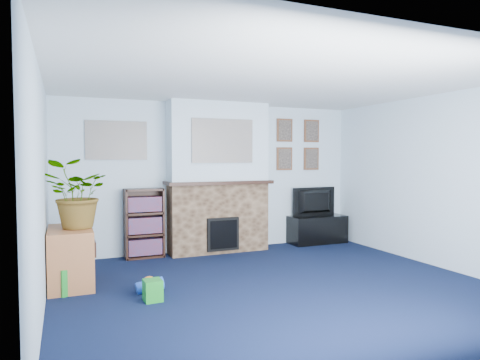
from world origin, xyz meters
name	(u,v)px	position (x,y,z in m)	size (l,w,h in m)	color
floor	(277,287)	(0.00, 0.00, 0.00)	(5.00, 4.50, 0.01)	black
ceiling	(278,81)	(0.00, 0.00, 2.40)	(5.00, 4.50, 0.01)	white
wall_back	(214,177)	(0.00, 2.25, 1.20)	(5.00, 0.04, 2.40)	silver
wall_front	(431,205)	(0.00, -2.25, 1.20)	(5.00, 0.04, 2.40)	silver
wall_left	(41,192)	(-2.50, 0.00, 1.20)	(0.04, 4.50, 2.40)	silver
wall_right	(438,181)	(2.50, 0.00, 1.20)	(0.04, 4.50, 2.40)	silver
chimney_breast	(218,179)	(0.00, 2.05, 1.18)	(1.72, 0.50, 2.40)	brown
collage_main	(223,141)	(0.00, 1.84, 1.78)	(1.00, 0.03, 0.68)	gray
collage_left	(117,140)	(-1.55, 2.23, 1.78)	(0.90, 0.03, 0.58)	gray
portrait_tl	(285,130)	(1.30, 2.23, 2.00)	(0.30, 0.03, 0.40)	brown
portrait_tr	(311,131)	(1.85, 2.23, 2.00)	(0.30, 0.03, 0.40)	brown
portrait_bl	(284,159)	(1.30, 2.23, 1.50)	(0.30, 0.03, 0.40)	brown
portrait_br	(311,159)	(1.85, 2.23, 1.50)	(0.30, 0.03, 0.40)	brown
tv_stand	(317,230)	(1.86, 2.03, 0.23)	(1.03, 0.43, 0.49)	black
television	(317,202)	(1.86, 2.05, 0.74)	(0.87, 0.11, 0.50)	black
bookshelf	(144,225)	(-1.18, 2.11, 0.50)	(0.58, 0.28, 1.05)	black
sideboard	(71,256)	(-2.24, 0.99, 0.35)	(0.49, 0.88, 0.69)	#AB6236
potted_plant	(74,194)	(-2.19, 0.94, 1.10)	(0.74, 0.64, 0.82)	#26661E
mantel_clock	(213,177)	(-0.10, 2.00, 1.22)	(0.11, 0.07, 0.15)	gold
mantel_candle	(234,176)	(0.25, 2.00, 1.23)	(0.05, 0.05, 0.16)	#B2BFC6
mantel_teddy	(181,177)	(-0.63, 2.00, 1.22)	(0.13, 0.13, 0.13)	gray
mantel_can	(263,176)	(0.77, 2.00, 1.21)	(0.07, 0.07, 0.13)	#198C26
green_crate	(73,279)	(-2.23, 0.73, 0.14)	(0.37, 0.30, 0.30)	#198C26
toy_ball	(149,283)	(-1.42, 0.43, 0.09)	(0.16, 0.16, 0.16)	orange
toy_block	(153,291)	(-1.45, 0.06, 0.11)	(0.19, 0.19, 0.23)	#198C26
toy_tube	(150,286)	(-1.42, 0.38, 0.07)	(0.14, 0.14, 0.31)	blue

